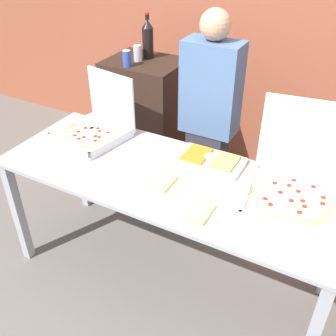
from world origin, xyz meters
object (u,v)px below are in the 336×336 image
at_px(pizza_box_near_right, 297,183).
at_px(paper_plate_front_right, 199,213).
at_px(veggie_tray, 210,160).
at_px(soda_can_silver, 138,53).
at_px(person_guest_cap, 209,122).
at_px(paper_plate_front_left, 162,183).
at_px(soda_can_colored, 127,58).
at_px(pizza_box_far_left, 96,126).
at_px(soda_bottle, 148,39).

distance_m(pizza_box_near_right, paper_plate_front_right, 0.56).
xyz_separation_m(veggie_tray, soda_can_silver, (-0.93, 0.67, 0.34)).
height_order(veggie_tray, soda_can_silver, soda_can_silver).
distance_m(pizza_box_near_right, person_guest_cap, 0.95).
relative_size(paper_plate_front_right, veggie_tray, 0.56).
relative_size(paper_plate_front_left, soda_can_colored, 2.08).
height_order(soda_can_colored, person_guest_cap, person_guest_cap).
xyz_separation_m(pizza_box_near_right, veggie_tray, (-0.54, 0.08, -0.06)).
xyz_separation_m(pizza_box_far_left, soda_bottle, (-0.08, 0.83, 0.37)).
height_order(paper_plate_front_left, soda_can_silver, soda_can_silver).
xyz_separation_m(paper_plate_front_right, paper_plate_front_left, (-0.30, 0.14, -0.00)).
xyz_separation_m(soda_bottle, soda_can_colored, (-0.03, -0.26, -0.09)).
relative_size(paper_plate_front_right, soda_can_silver, 1.84).
bearing_deg(soda_can_silver, paper_plate_front_left, -52.25).
xyz_separation_m(pizza_box_far_left, soda_can_colored, (-0.11, 0.57, 0.28)).
bearing_deg(paper_plate_front_right, soda_can_silver, 133.21).
bearing_deg(paper_plate_front_right, pizza_box_far_left, 156.47).
distance_m(paper_plate_front_left, soda_can_colored, 1.21).
distance_m(paper_plate_front_right, soda_can_silver, 1.60).
distance_m(paper_plate_front_right, soda_can_colored, 1.50).
height_order(paper_plate_front_right, paper_plate_front_left, same).
xyz_separation_m(veggie_tray, soda_can_colored, (-0.93, 0.52, 0.34)).
distance_m(paper_plate_front_left, soda_bottle, 1.41).
height_order(pizza_box_near_right, veggie_tray, pizza_box_near_right).
height_order(soda_bottle, soda_can_silver, soda_bottle).
bearing_deg(soda_bottle, soda_can_colored, -97.53).
distance_m(pizza_box_far_left, soda_bottle, 0.91).
bearing_deg(soda_can_silver, pizza_box_far_left, -81.66).
distance_m(pizza_box_far_left, veggie_tray, 0.83).
xyz_separation_m(pizza_box_near_right, soda_can_silver, (-1.47, 0.74, 0.27)).
bearing_deg(veggie_tray, person_guest_cap, 114.34).
xyz_separation_m(paper_plate_front_right, soda_can_silver, (-1.07, 1.14, 0.35)).
bearing_deg(paper_plate_front_left, veggie_tray, 65.31).
distance_m(paper_plate_front_right, veggie_tray, 0.49).
bearing_deg(person_guest_cap, paper_plate_front_left, 94.57).
bearing_deg(soda_bottle, pizza_box_near_right, -30.72).
relative_size(soda_can_colored, person_guest_cap, 0.07).
bearing_deg(soda_can_silver, person_guest_cap, -14.25).
distance_m(paper_plate_front_left, veggie_tray, 0.37).
height_order(pizza_box_far_left, paper_plate_front_left, pizza_box_far_left).
relative_size(veggie_tray, person_guest_cap, 0.25).
height_order(paper_plate_front_left, veggie_tray, veggie_tray).
bearing_deg(paper_plate_front_right, veggie_tray, 106.59).
height_order(veggie_tray, soda_can_colored, soda_can_colored).
xyz_separation_m(pizza_box_near_right, paper_plate_front_left, (-0.69, -0.26, -0.07)).
relative_size(pizza_box_near_right, person_guest_cap, 0.35).
bearing_deg(paper_plate_front_left, soda_can_silver, 127.75).
xyz_separation_m(pizza_box_far_left, soda_can_silver, (-0.11, 0.72, 0.28)).
height_order(pizza_box_near_right, soda_can_silver, pizza_box_near_right).
height_order(paper_plate_front_left, soda_can_colored, soda_can_colored).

